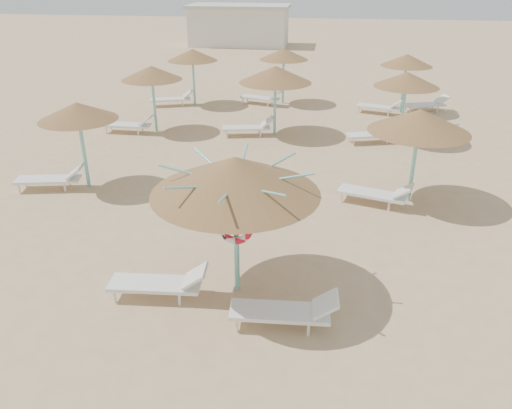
# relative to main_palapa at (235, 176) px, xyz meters

# --- Properties ---
(ground) EXTENTS (120.00, 120.00, 0.00)m
(ground) POSITION_rel_main_palapa_xyz_m (-0.07, 0.10, -2.58)
(ground) COLOR tan
(ground) RESTS_ON ground
(main_palapa) EXTENTS (3.31, 3.31, 2.97)m
(main_palapa) POSITION_rel_main_palapa_xyz_m (0.00, 0.00, 0.00)
(main_palapa) COLOR #76CCCA
(main_palapa) RESTS_ON ground
(lounger_main_a) EXTENTS (2.06, 0.75, 0.73)m
(lounger_main_a) POSITION_rel_main_palapa_xyz_m (-1.47, -0.53, -2.23)
(lounger_main_a) COLOR white
(lounger_main_a) RESTS_ON ground
(lounger_main_b) EXTENTS (2.05, 0.72, 0.73)m
(lounger_main_b) POSITION_rel_main_palapa_xyz_m (1.15, -1.08, -2.23)
(lounger_main_b) COLOR white
(lounger_main_b) RESTS_ON ground
(palapa_field) EXTENTS (14.93, 13.48, 2.72)m
(palapa_field) POSITION_rel_main_palapa_xyz_m (-0.03, 10.58, -0.29)
(palapa_field) COLOR #76CCCA
(palapa_field) RESTS_ON ground
(service_hut) EXTENTS (8.40, 4.40, 3.25)m
(service_hut) POSITION_rel_main_palapa_xyz_m (-6.07, 35.10, -0.94)
(service_hut) COLOR silver
(service_hut) RESTS_ON ground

